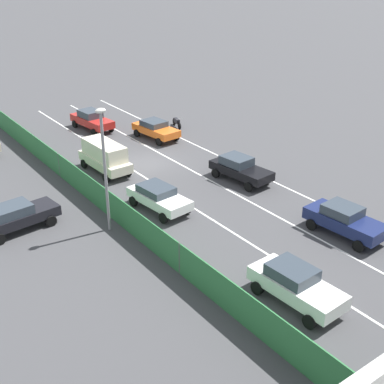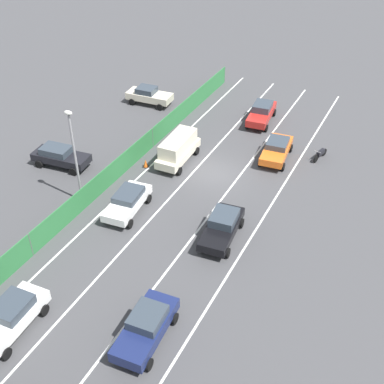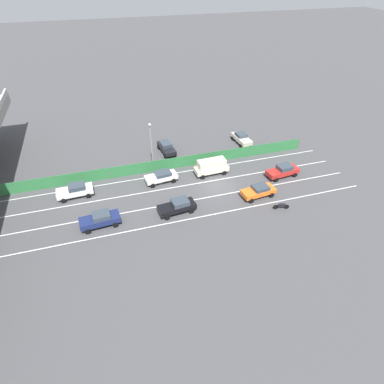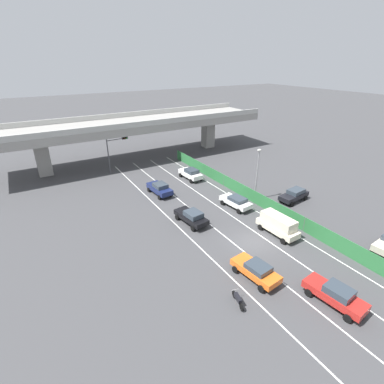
{
  "view_description": "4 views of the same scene",
  "coord_description": "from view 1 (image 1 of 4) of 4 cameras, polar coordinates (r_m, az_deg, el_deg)",
  "views": [
    {
      "loc": [
        18.18,
        30.6,
        14.32
      ],
      "look_at": [
        1.59,
        7.71,
        0.94
      ],
      "focal_mm": 47.8,
      "sensor_mm": 36.0,
      "label": 1
    },
    {
      "loc": [
        -12.7,
        29.21,
        21.43
      ],
      "look_at": [
        -0.4,
        4.89,
        1.6
      ],
      "focal_mm": 46.82,
      "sensor_mm": 36.0,
      "label": 2
    },
    {
      "loc": [
        -32.75,
        13.59,
        25.13
      ],
      "look_at": [
        -1.86,
        4.21,
        1.43
      ],
      "focal_mm": 30.3,
      "sensor_mm": 36.0,
      "label": 3
    },
    {
      "loc": [
        -18.13,
        -18.24,
        17.42
      ],
      "look_at": [
        -0.79,
        10.65,
        1.71
      ],
      "focal_mm": 26.94,
      "sensor_mm": 36.0,
      "label": 4
    }
  ],
  "objects": [
    {
      "name": "ground_plane",
      "position": [
        38.36,
        -4.85,
        3.32
      ],
      "size": [
        300.0,
        300.0,
        0.0
      ],
      "primitive_type": "plane",
      "color": "#424244"
    },
    {
      "name": "lane_line_left_edge",
      "position": [
        36.76,
        6.87,
        2.22
      ],
      "size": [
        0.14,
        47.99,
        0.01
      ],
      "primitive_type": "cube",
      "color": "silver",
      "rests_on": "ground"
    },
    {
      "name": "lane_line_mid_left",
      "position": [
        34.72,
        2.72,
        0.95
      ],
      "size": [
        0.14,
        47.99,
        0.01
      ],
      "primitive_type": "cube",
      "color": "silver",
      "rests_on": "ground"
    },
    {
      "name": "lane_line_mid_right",
      "position": [
        32.89,
        -1.9,
        -0.48
      ],
      "size": [
        0.14,
        47.99,
        0.01
      ],
      "primitive_type": "cube",
      "color": "silver",
      "rests_on": "ground"
    },
    {
      "name": "lane_line_right_edge",
      "position": [
        31.33,
        -7.04,
        -2.06
      ],
      "size": [
        0.14,
        47.99,
        0.01
      ],
      "primitive_type": "cube",
      "color": "silver",
      "rests_on": "ground"
    },
    {
      "name": "green_fence",
      "position": [
        30.42,
        -9.27,
        -1.28
      ],
      "size": [
        0.1,
        44.09,
        1.73
      ],
      "color": "#2D753D",
      "rests_on": "ground"
    },
    {
      "name": "car_van_cream",
      "position": [
        36.61,
        -9.72,
        4.04
      ],
      "size": [
        2.12,
        4.83,
        2.21
      ],
      "color": "beige",
      "rests_on": "ground"
    },
    {
      "name": "car_sedan_navy",
      "position": [
        29.37,
        16.66,
        -2.97
      ],
      "size": [
        2.31,
        4.62,
        1.69
      ],
      "color": "navy",
      "rests_on": "ground"
    },
    {
      "name": "car_sedan_red",
      "position": [
        46.11,
        -11.13,
        7.95
      ],
      "size": [
        2.35,
        4.8,
        1.7
      ],
      "color": "red",
      "rests_on": "ground"
    },
    {
      "name": "car_sedan_white",
      "position": [
        30.94,
        -3.76,
        -0.51
      ],
      "size": [
        2.37,
        4.5,
        1.5
      ],
      "color": "white",
      "rests_on": "ground"
    },
    {
      "name": "car_hatchback_white",
      "position": [
        23.47,
        11.48,
        -10.02
      ],
      "size": [
        2.23,
        4.56,
        1.71
      ],
      "color": "silver",
      "rests_on": "ground"
    },
    {
      "name": "car_sedan_black",
      "position": [
        35.02,
        5.36,
        2.68
      ],
      "size": [
        2.39,
        4.7,
        1.64
      ],
      "color": "black",
      "rests_on": "ground"
    },
    {
      "name": "car_taxi_orange",
      "position": [
        43.1,
        -4.1,
        7.06
      ],
      "size": [
        2.4,
        4.57,
        1.51
      ],
      "color": "orange",
      "rests_on": "ground"
    },
    {
      "name": "motorcycle",
      "position": [
        46.07,
        -1.71,
        7.81
      ],
      "size": [
        0.72,
        1.92,
        0.93
      ],
      "color": "black",
      "rests_on": "ground"
    },
    {
      "name": "parked_sedan_dark",
      "position": [
        30.22,
        -19.04,
        -2.53
      ],
      "size": [
        4.65,
        2.33,
        1.6
      ],
      "color": "black",
      "rests_on": "ground"
    },
    {
      "name": "street_lamp",
      "position": [
        27.62,
        -9.77,
        3.67
      ],
      "size": [
        0.6,
        0.36,
        7.07
      ],
      "color": "gray",
      "rests_on": "ground"
    },
    {
      "name": "traffic_cone",
      "position": [
        34.71,
        -11.06,
        1.02
      ],
      "size": [
        0.47,
        0.47,
        0.66
      ],
      "color": "orange",
      "rests_on": "ground"
    }
  ]
}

